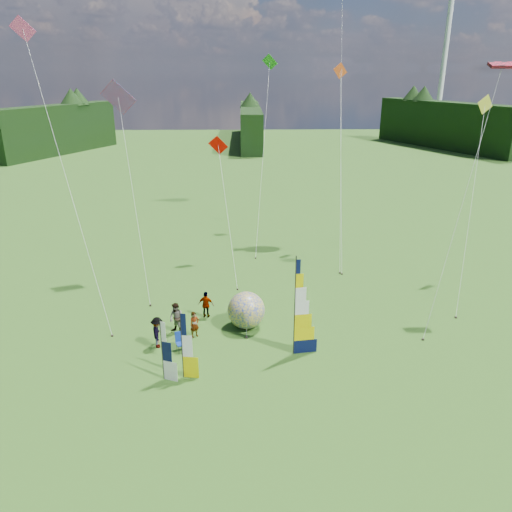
{
  "coord_description": "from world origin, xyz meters",
  "views": [
    {
      "loc": [
        -1.63,
        -20.23,
        14.63
      ],
      "look_at": [
        -1.0,
        4.0,
        5.5
      ],
      "focal_mm": 35.0,
      "sensor_mm": 36.0,
      "label": 1
    }
  ],
  "objects_px": {
    "spectator_c": "(158,332)",
    "bol_inflatable": "(246,310)",
    "side_banner_far": "(162,351)",
    "spectator_b": "(176,318)",
    "side_banner_left": "(182,346)",
    "spectator_d": "(206,305)",
    "spectator_a": "(194,324)",
    "camp_chair": "(182,342)",
    "feather_banner_main": "(295,308)",
    "kite_whale": "(342,106)"
  },
  "relations": [
    {
      "from": "side_banner_far",
      "to": "kite_whale",
      "type": "height_order",
      "value": "kite_whale"
    },
    {
      "from": "side_banner_left",
      "to": "spectator_a",
      "type": "xyz_separation_m",
      "value": [
        0.21,
        4.07,
        -1.01
      ]
    },
    {
      "from": "feather_banner_main",
      "to": "spectator_c",
      "type": "distance_m",
      "value": 7.78
    },
    {
      "from": "side_banner_far",
      "to": "camp_chair",
      "type": "distance_m",
      "value": 2.95
    },
    {
      "from": "side_banner_left",
      "to": "spectator_a",
      "type": "relative_size",
      "value": 2.28
    },
    {
      "from": "side_banner_far",
      "to": "spectator_b",
      "type": "xyz_separation_m",
      "value": [
        0.08,
        4.71,
        -0.69
      ]
    },
    {
      "from": "spectator_b",
      "to": "camp_chair",
      "type": "xyz_separation_m",
      "value": [
        0.51,
        -2.03,
        -0.4
      ]
    },
    {
      "from": "spectator_a",
      "to": "spectator_b",
      "type": "bearing_deg",
      "value": 122.06
    },
    {
      "from": "side_banner_left",
      "to": "side_banner_far",
      "type": "height_order",
      "value": "side_banner_left"
    },
    {
      "from": "spectator_a",
      "to": "spectator_c",
      "type": "xyz_separation_m",
      "value": [
        -1.95,
        -1.08,
        0.11
      ]
    },
    {
      "from": "side_banner_far",
      "to": "bol_inflatable",
      "type": "bearing_deg",
      "value": 72.11
    },
    {
      "from": "feather_banner_main",
      "to": "bol_inflatable",
      "type": "bearing_deg",
      "value": 121.07
    },
    {
      "from": "side_banner_left",
      "to": "bol_inflatable",
      "type": "xyz_separation_m",
      "value": [
        3.21,
        5.15,
        -0.68
      ]
    },
    {
      "from": "camp_chair",
      "to": "side_banner_far",
      "type": "bearing_deg",
      "value": -123.53
    },
    {
      "from": "feather_banner_main",
      "to": "side_banner_left",
      "type": "bearing_deg",
      "value": -168.8
    },
    {
      "from": "side_banner_left",
      "to": "spectator_c",
      "type": "relative_size",
      "value": 1.99
    },
    {
      "from": "spectator_d",
      "to": "camp_chair",
      "type": "bearing_deg",
      "value": 88.24
    },
    {
      "from": "side_banner_far",
      "to": "bol_inflatable",
      "type": "height_order",
      "value": "side_banner_far"
    },
    {
      "from": "feather_banner_main",
      "to": "camp_chair",
      "type": "bearing_deg",
      "value": 167.19
    },
    {
      "from": "feather_banner_main",
      "to": "side_banner_far",
      "type": "bearing_deg",
      "value": -170.28
    },
    {
      "from": "side_banner_far",
      "to": "spectator_b",
      "type": "height_order",
      "value": "side_banner_far"
    },
    {
      "from": "spectator_a",
      "to": "spectator_d",
      "type": "xyz_separation_m",
      "value": [
        0.51,
        2.42,
        0.07
      ]
    },
    {
      "from": "spectator_a",
      "to": "spectator_d",
      "type": "distance_m",
      "value": 2.48
    },
    {
      "from": "side_banner_far",
      "to": "camp_chair",
      "type": "bearing_deg",
      "value": 97.91
    },
    {
      "from": "spectator_b",
      "to": "camp_chair",
      "type": "distance_m",
      "value": 2.13
    },
    {
      "from": "bol_inflatable",
      "to": "camp_chair",
      "type": "distance_m",
      "value": 4.48
    },
    {
      "from": "side_banner_left",
      "to": "side_banner_far",
      "type": "distance_m",
      "value": 0.99
    },
    {
      "from": "side_banner_far",
      "to": "spectator_a",
      "type": "xyz_separation_m",
      "value": [
        1.18,
        4.22,
        -0.84
      ]
    },
    {
      "from": "side_banner_left",
      "to": "spectator_d",
      "type": "relative_size",
      "value": 2.09
    },
    {
      "from": "bol_inflatable",
      "to": "spectator_a",
      "type": "xyz_separation_m",
      "value": [
        -3.0,
        -1.08,
        -0.33
      ]
    },
    {
      "from": "spectator_b",
      "to": "side_banner_far",
      "type": "bearing_deg",
      "value": -53.59
    },
    {
      "from": "bol_inflatable",
      "to": "kite_whale",
      "type": "bearing_deg",
      "value": 61.27
    },
    {
      "from": "feather_banner_main",
      "to": "spectator_c",
      "type": "height_order",
      "value": "feather_banner_main"
    },
    {
      "from": "feather_banner_main",
      "to": "bol_inflatable",
      "type": "xyz_separation_m",
      "value": [
        -2.55,
        3.1,
        -1.64
      ]
    },
    {
      "from": "feather_banner_main",
      "to": "kite_whale",
      "type": "distance_m",
      "value": 20.16
    },
    {
      "from": "spectator_a",
      "to": "spectator_b",
      "type": "distance_m",
      "value": 1.21
    },
    {
      "from": "spectator_a",
      "to": "bol_inflatable",
      "type": "bearing_deg",
      "value": -14.19
    },
    {
      "from": "spectator_c",
      "to": "bol_inflatable",
      "type": "bearing_deg",
      "value": -74.93
    },
    {
      "from": "spectator_b",
      "to": "spectator_c",
      "type": "relative_size",
      "value": 1.04
    },
    {
      "from": "spectator_a",
      "to": "feather_banner_main",
      "type": "bearing_deg",
      "value": -53.93
    },
    {
      "from": "feather_banner_main",
      "to": "spectator_c",
      "type": "relative_size",
      "value": 3.05
    },
    {
      "from": "side_banner_left",
      "to": "spectator_b",
      "type": "height_order",
      "value": "side_banner_left"
    },
    {
      "from": "spectator_d",
      "to": "camp_chair",
      "type": "relative_size",
      "value": 1.59
    },
    {
      "from": "feather_banner_main",
      "to": "spectator_d",
      "type": "relative_size",
      "value": 3.21
    },
    {
      "from": "camp_chair",
      "to": "bol_inflatable",
      "type": "bearing_deg",
      "value": 15.11
    },
    {
      "from": "bol_inflatable",
      "to": "spectator_b",
      "type": "xyz_separation_m",
      "value": [
        -4.1,
        -0.59,
        -0.18
      ]
    },
    {
      "from": "feather_banner_main",
      "to": "side_banner_left",
      "type": "relative_size",
      "value": 1.53
    },
    {
      "from": "spectator_d",
      "to": "spectator_b",
      "type": "bearing_deg",
      "value": 63.94
    },
    {
      "from": "side_banner_far",
      "to": "spectator_c",
      "type": "distance_m",
      "value": 3.31
    },
    {
      "from": "spectator_a",
      "to": "kite_whale",
      "type": "bearing_deg",
      "value": 20.83
    }
  ]
}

